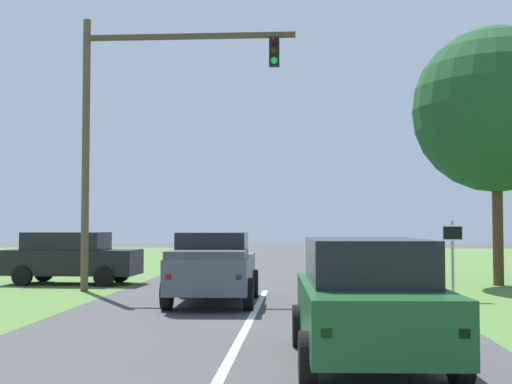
{
  "coord_description": "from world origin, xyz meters",
  "views": [
    {
      "loc": [
        1.12,
        -4.77,
        2.15
      ],
      "look_at": [
        -0.17,
        15.13,
        3.05
      ],
      "focal_mm": 48.4,
      "sensor_mm": 36.0,
      "label": 1
    }
  ],
  "objects": [
    {
      "name": "ground_plane",
      "position": [
        0.0,
        9.61,
        0.0
      ],
      "size": [
        120.0,
        120.0,
        0.0
      ],
      "primitive_type": "plane",
      "color": "#424244"
    },
    {
      "name": "keep_moving_sign",
      "position": [
        5.4,
        15.03,
        1.43
      ],
      "size": [
        0.6,
        0.09,
        2.22
      ],
      "color": "gray",
      "rests_on": "ground_plane"
    },
    {
      "name": "traffic_light",
      "position": [
        -4.1,
        16.65,
        5.61
      ],
      "size": [
        6.79,
        0.4,
        8.67
      ],
      "color": "brown",
      "rests_on": "ground_plane"
    },
    {
      "name": "oak_tree_right",
      "position": [
        7.93,
        19.56,
        6.09
      ],
      "size": [
        5.76,
        5.76,
        8.98
      ],
      "color": "#4C351E",
      "rests_on": "ground_plane"
    },
    {
      "name": "red_suv_near",
      "position": [
        2.15,
        6.02,
        0.99
      ],
      "size": [
        2.38,
        4.79,
        1.9
      ],
      "color": "#194C23",
      "rests_on": "ground_plane"
    },
    {
      "name": "pickup_truck_lead",
      "position": [
        -1.21,
        13.59,
        0.97
      ],
      "size": [
        2.36,
        4.85,
        1.9
      ],
      "color": "#4C515B",
      "rests_on": "ground_plane"
    },
    {
      "name": "crossing_suv_far",
      "position": [
        -6.96,
        19.12,
        0.95
      ],
      "size": [
        4.69,
        2.17,
        1.83
      ],
      "color": "black",
      "rests_on": "ground_plane"
    }
  ]
}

